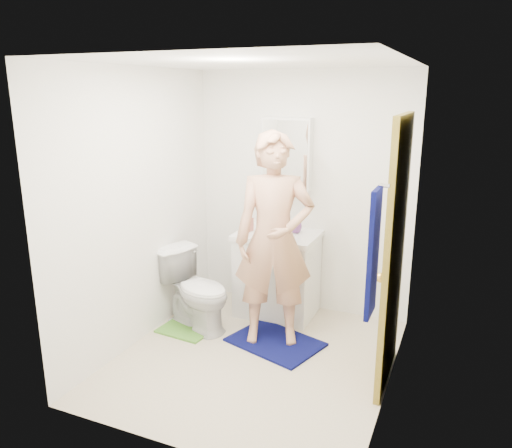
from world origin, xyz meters
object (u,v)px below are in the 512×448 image
at_px(medicine_cabinet, 287,154).
at_px(towel, 373,254).
at_px(toothbrush_cup, 295,228).
at_px(man, 274,240).
at_px(toilet, 196,290).
at_px(vanity_cabinet, 277,276).
at_px(soap_dispenser, 248,221).

relative_size(medicine_cabinet, towel, 0.87).
distance_m(towel, toothbrush_cup, 1.90).
xyz_separation_m(towel, man, (-1.00, 0.92, -0.29)).
bearing_deg(towel, toilet, 153.12).
height_order(vanity_cabinet, toothbrush_cup, toothbrush_cup).
distance_m(toilet, toothbrush_cup, 1.13).
bearing_deg(man, medicine_cabinet, 82.16).
distance_m(toilet, soap_dispenser, 0.83).
relative_size(toilet, man, 0.40).
bearing_deg(medicine_cabinet, toilet, -126.25).
xyz_separation_m(soap_dispenser, toothbrush_cup, (0.46, 0.12, -0.05)).
height_order(medicine_cabinet, man, medicine_cabinet).
relative_size(towel, toothbrush_cup, 6.49).
bearing_deg(towel, man, 137.27).
relative_size(toilet, soap_dispenser, 3.84).
height_order(toilet, soap_dispenser, soap_dispenser).
height_order(towel, man, man).
height_order(towel, toilet, towel).
relative_size(toothbrush_cup, man, 0.07).
height_order(medicine_cabinet, toothbrush_cup, medicine_cabinet).
xyz_separation_m(medicine_cabinet, toilet, (-0.59, -0.81, -1.22)).
bearing_deg(toothbrush_cup, toilet, -138.83).
xyz_separation_m(towel, soap_dispenser, (-1.48, 1.43, -0.30)).
relative_size(vanity_cabinet, toilet, 1.06).
bearing_deg(medicine_cabinet, man, -77.11).
distance_m(towel, man, 1.39).
bearing_deg(vanity_cabinet, toilet, -135.43).
distance_m(vanity_cabinet, towel, 2.08).
bearing_deg(toilet, toothbrush_cup, -29.16).
bearing_deg(medicine_cabinet, towel, -55.39).
relative_size(toilet, toothbrush_cup, 6.14).
bearing_deg(vanity_cabinet, soap_dispenser, -170.05).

